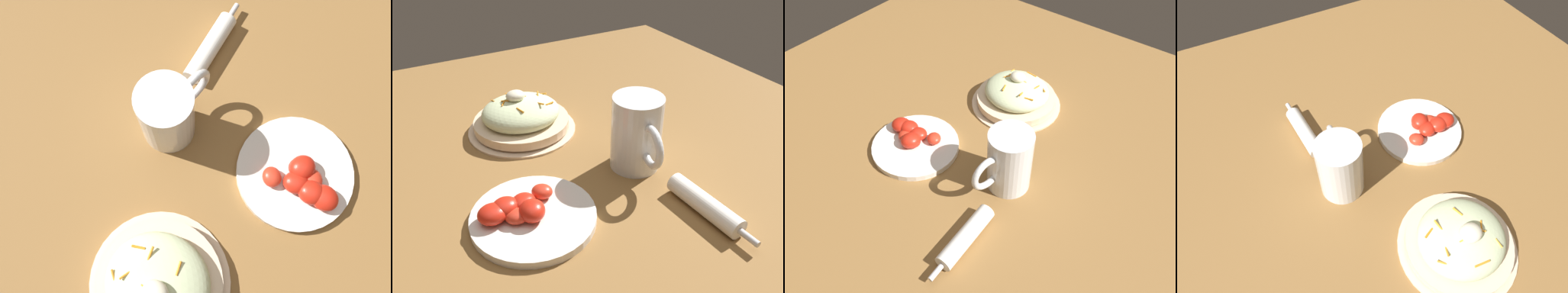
% 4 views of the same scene
% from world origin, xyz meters
% --- Properties ---
extents(ground_plane, '(1.43, 1.43, 0.00)m').
position_xyz_m(ground_plane, '(0.00, 0.00, 0.00)').
color(ground_plane, olive).
extents(salad_plate, '(0.24, 0.24, 0.09)m').
position_xyz_m(salad_plate, '(-0.01, -0.21, 0.03)').
color(salad_plate, beige).
rests_on(salad_plate, ground_plane).
extents(beer_mug, '(0.10, 0.15, 0.15)m').
position_xyz_m(beer_mug, '(-0.15, 0.03, 0.07)').
color(beer_mug, white).
rests_on(beer_mug, ground_plane).
extents(napkin_roll, '(0.04, 0.19, 0.04)m').
position_xyz_m(napkin_roll, '(-0.17, 0.20, 0.02)').
color(napkin_roll, white).
rests_on(napkin_roll, ground_plane).
extents(tomato_plate, '(0.21, 0.21, 0.05)m').
position_xyz_m(tomato_plate, '(0.10, 0.07, 0.01)').
color(tomato_plate, white).
rests_on(tomato_plate, ground_plane).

